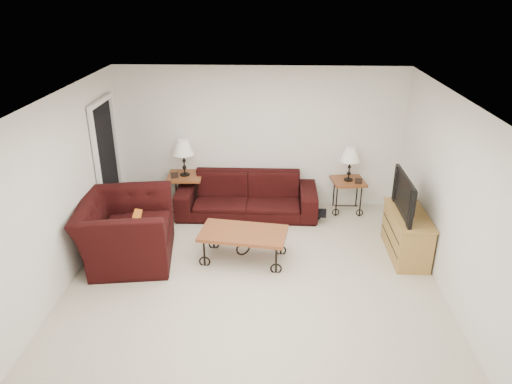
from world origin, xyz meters
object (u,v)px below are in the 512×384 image
(lamp_right, at_px, (350,164))
(television, at_px, (411,195))
(side_table_right, at_px, (347,196))
(side_table_left, at_px, (186,192))
(tv_stand, at_px, (406,234))
(sofa, at_px, (247,195))
(armchair, at_px, (126,230))
(lamp_left, at_px, (184,158))
(coffee_table, at_px, (243,246))
(backpack, at_px, (319,208))

(lamp_right, distance_m, television, 1.60)
(side_table_right, distance_m, television, 1.73)
(side_table_left, relative_size, tv_stand, 0.57)
(sofa, bearing_deg, armchair, -137.08)
(lamp_left, xyz_separation_m, coffee_table, (1.14, -1.71, -0.74))
(tv_stand, xyz_separation_m, backpack, (-1.20, 1.08, -0.11))
(lamp_left, bearing_deg, backpack, -9.02)
(tv_stand, bearing_deg, lamp_left, 157.67)
(side_table_left, xyz_separation_m, coffee_table, (1.14, -1.71, -0.09))
(side_table_right, xyz_separation_m, armchair, (-3.43, -1.73, 0.17))
(side_table_right, relative_size, armchair, 0.42)
(coffee_table, xyz_separation_m, backpack, (1.21, 1.34, -0.00))
(lamp_right, height_order, armchair, lamp_right)
(lamp_right, bearing_deg, backpack, -144.45)
(coffee_table, bearing_deg, side_table_left, 123.62)
(lamp_left, xyz_separation_m, lamp_right, (2.87, 0.00, -0.08))
(coffee_table, distance_m, armchair, 1.72)
(side_table_left, height_order, television, television)
(coffee_table, xyz_separation_m, tv_stand, (2.41, 0.26, 0.11))
(lamp_left, relative_size, lamp_right, 1.08)
(side_table_right, xyz_separation_m, coffee_table, (-1.73, -1.71, -0.07))
(side_table_right, bearing_deg, lamp_right, 0.00)
(lamp_right, bearing_deg, television, -65.71)
(side_table_left, height_order, lamp_right, lamp_right)
(side_table_right, height_order, armchair, armchair)
(coffee_table, height_order, armchair, armchair)
(side_table_right, relative_size, lamp_left, 0.92)
(coffee_table, bearing_deg, sofa, 91.41)
(armchair, relative_size, backpack, 3.13)
(lamp_left, xyz_separation_m, television, (3.53, -1.46, 0.00))
(side_table_left, distance_m, armchair, 1.82)
(coffee_table, height_order, backpack, coffee_table)
(armchair, bearing_deg, backpack, -72.91)
(coffee_table, bearing_deg, side_table_right, 44.78)
(tv_stand, bearing_deg, lamp_right, 114.94)
(side_table_left, bearing_deg, tv_stand, -22.33)
(side_table_right, height_order, lamp_left, lamp_left)
(television, bearing_deg, tv_stand, 90.00)
(sofa, distance_m, side_table_right, 1.78)
(side_table_left, bearing_deg, lamp_right, 0.00)
(sofa, bearing_deg, lamp_right, 5.82)
(side_table_right, bearing_deg, sofa, -174.18)
(sofa, distance_m, lamp_right, 1.85)
(sofa, bearing_deg, coffee_table, -88.59)
(sofa, bearing_deg, lamp_left, 170.73)
(sofa, distance_m, tv_stand, 2.76)
(side_table_right, relative_size, coffee_table, 0.48)
(television, bearing_deg, side_table_left, -112.45)
(armchair, distance_m, tv_stand, 4.12)
(sofa, relative_size, television, 2.39)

